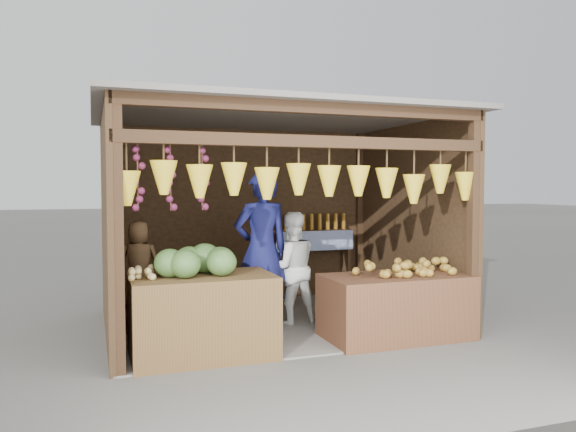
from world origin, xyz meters
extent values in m
plane|color=#514F49|center=(0.00, 0.00, 0.00)|extent=(80.00, 80.00, 0.00)
cube|color=slate|center=(0.00, 0.00, 0.01)|extent=(4.00, 3.00, 0.02)
cube|color=black|center=(0.00, 1.50, 1.30)|extent=(4.00, 0.06, 2.60)
cube|color=black|center=(-2.00, 0.00, 1.30)|extent=(0.06, 3.00, 2.60)
cube|color=black|center=(2.00, 0.00, 1.30)|extent=(0.06, 3.00, 2.60)
cube|color=#605B54|center=(0.00, 0.00, 2.63)|extent=(4.30, 3.30, 0.06)
cube|color=black|center=(-1.94, -1.44, 1.30)|extent=(0.11, 0.11, 2.60)
cube|color=black|center=(1.94, -1.44, 1.30)|extent=(0.11, 0.11, 2.60)
cube|color=black|center=(-1.94, 1.44, 1.30)|extent=(0.11, 0.11, 2.60)
cube|color=black|center=(1.94, 1.44, 1.30)|extent=(0.11, 0.11, 2.60)
cube|color=black|center=(0.00, -1.44, 2.20)|extent=(4.00, 0.12, 0.12)
cube|color=black|center=(0.00, -1.44, 2.54)|extent=(4.00, 0.12, 0.12)
cube|color=#382314|center=(1.05, 1.30, 1.05)|extent=(1.25, 0.30, 0.05)
cube|color=#382314|center=(0.47, 1.30, 0.53)|extent=(0.05, 0.28, 1.05)
cube|color=#382314|center=(1.64, 1.30, 0.53)|extent=(0.05, 0.28, 1.05)
cube|color=blue|center=(1.05, 1.14, 0.92)|extent=(1.25, 0.02, 0.30)
cube|color=#4F321A|center=(-1.10, -1.10, 0.42)|extent=(1.44, 0.85, 0.84)
cube|color=#462717|center=(1.13, -1.14, 0.37)|extent=(1.66, 0.85, 0.73)
cube|color=black|center=(-1.63, 0.13, 0.16)|extent=(0.33, 0.33, 0.31)
imported|color=#161953|center=(-0.20, -0.19, 0.97)|extent=(0.75, 0.53, 1.94)
imported|color=white|center=(0.22, -0.08, 0.71)|extent=(0.70, 0.55, 1.43)
imported|color=brown|center=(-1.63, 0.13, 0.83)|extent=(0.54, 0.40, 1.03)
camera|label=1|loc=(-2.15, -6.74, 1.74)|focal=35.00mm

